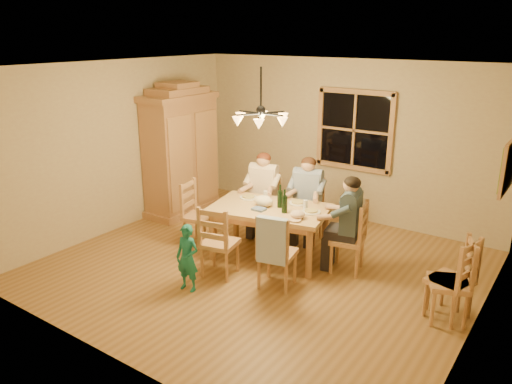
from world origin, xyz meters
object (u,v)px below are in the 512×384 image
Objects in this scene: chair_far_right at (306,222)px; wine_bottle_a at (280,196)px; armoire at (181,154)px; child at (187,258)px; chair_near_left at (220,253)px; chair_spare_front at (448,293)px; chair_end_right at (347,250)px; chair_far_left at (263,216)px; chair_near_right at (277,264)px; dining_table at (270,214)px; chair_spare_back at (447,295)px; chandelier at (261,118)px; chair_end_left at (200,226)px; adult_woman at (263,184)px; wine_bottle_b at (285,201)px; adult_slate_man at (349,212)px; adult_plaid_man at (308,189)px.

wine_bottle_a is (-0.03, -0.74, 0.62)m from chair_far_right.
armoire is 2.65× the size of child.
chair_spare_front is at bearing 1.22° from chair_near_left.
chair_end_right is 2.15m from child.
chair_near_right is at bearing 117.90° from chair_far_left.
dining_table is 1.81× the size of chair_spare_back.
chandelier is 0.78× the size of chair_far_right.
chair_end_left is 1.00× the size of chair_spare_back.
armoire is 2.63× the size of adult_woman.
chandelier reaches higher than wine_bottle_b.
dining_table is 1.14m from adult_slate_man.
chair_far_left is at bearing 122.22° from chandelier.
chair_end_right is at bearing 9.01° from wine_bottle_a.
chandelier reaches higher than adult_plaid_man.
adult_plaid_man is at bearing 86.90° from chandelier.
chair_end_left is 1.00× the size of chair_spare_front.
child is 0.88× the size of chair_spare_front.
chair_near_left and chair_end_left have the same top height.
chair_end_left is at bearing 46.74° from chair_far_left.
chair_end_right is 3.00× the size of wine_bottle_a.
adult_plaid_man is 0.74m from wine_bottle_a.
adult_plaid_man is 1.01× the size of child.
adult_woman is 0.90m from wine_bottle_a.
chandelier is 1.73m from adult_woman.
adult_plaid_man is at bearing 79.59° from dining_table.
wine_bottle_a is 2.51m from chair_spare_back.
chair_near_right is 2.03m from chair_spare_back.
chair_far_left is 1.00× the size of chair_far_right.
chandelier is at bearing 134.43° from chair_near_right.
chair_end_right reaches higher than child.
adult_woman is (-0.64, 1.02, -1.24)m from chandelier.
wine_bottle_b is 2.34m from chair_spare_back.
wine_bottle_a is at bearing 137.94° from wine_bottle_b.
chair_spare_front is at bearing -6.17° from wine_bottle_a.
chair_near_right is at bearing 119.94° from chair_spare_front.
chair_end_right is 3.00× the size of wine_bottle_b.
chair_end_right is 1.17m from wine_bottle_a.
armoire is 3.29m from chair_near_right.
chair_far_right is (0.15, 0.81, -0.35)m from dining_table.
child is (2.03, -2.11, -0.62)m from armoire.
wine_bottle_a is at bearing 58.27° from chair_spare_back.
chair_far_right is 1.09m from wine_bottle_b.
chair_near_left is at bearing 43.26° from chair_end_left.
child is at bearing 127.02° from adult_slate_man.
chair_spare_back is at bearing -5.45° from dining_table.
child is 0.88× the size of chair_spare_back.
chair_near_left is at bearing -124.05° from chandelier.
wine_bottle_b is (0.14, -0.89, 0.62)m from chair_far_right.
chair_spare_back is at bearing -120.31° from adult_slate_man.
chair_near_right is 1.63m from adult_plaid_man.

